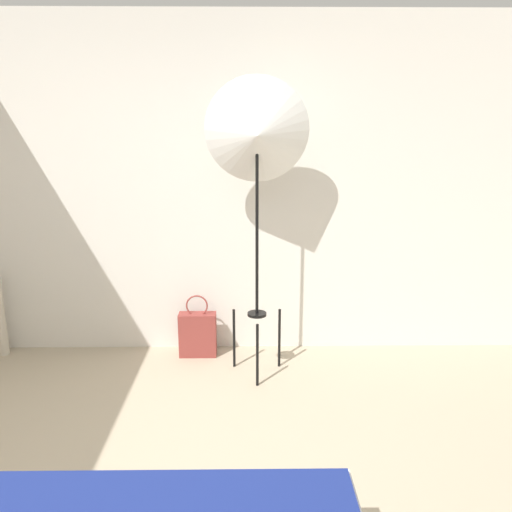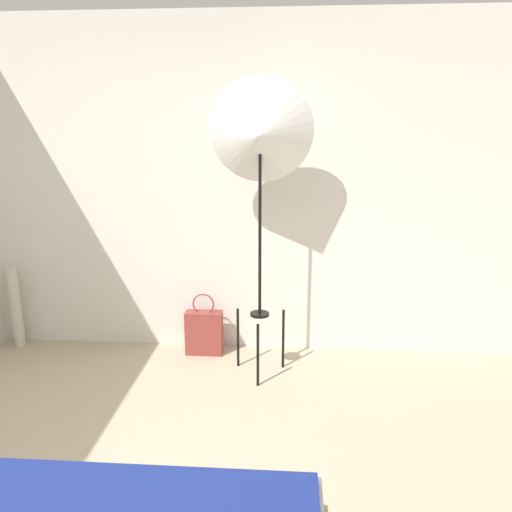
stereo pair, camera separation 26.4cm
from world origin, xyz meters
The scene contains 4 objects.
wall_back centered at (0.00, 2.35, 1.30)m, with size 8.00×0.05×2.60m.
photo_umbrella centered at (0.47, 1.86, 1.72)m, with size 0.72×0.38×2.11m.
tote_bag centered at (0.00, 2.16, 0.18)m, with size 0.29×0.12×0.50m.
paper_roll centered at (-1.57, 2.20, 0.34)m, with size 0.08×0.08×0.67m.
Camera 2 is at (0.68, -1.52, 1.74)m, focal length 35.00 mm.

